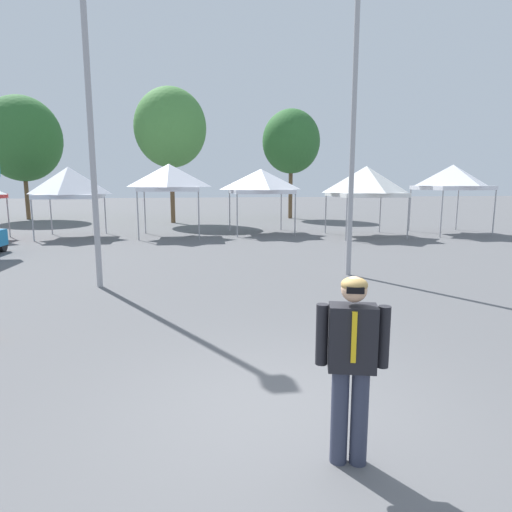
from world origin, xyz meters
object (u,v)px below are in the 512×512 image
Objects in this scene: tree_behind_tents_left at (291,142)px; light_pole_opposite_side at (355,76)px; canopy_tent_right_of_center at (261,181)px; canopy_tent_far_right at (366,181)px; light_pole_near_lift at (89,96)px; tree_behind_tents_right at (22,139)px; canopy_tent_far_left at (452,177)px; canopy_tent_behind_center at (69,183)px; tree_behind_tents_center at (170,128)px; canopy_tent_behind_left at (169,178)px; person_foreground at (352,358)px.

light_pole_opposite_side is at bearing -98.52° from tree_behind_tents_left.
canopy_tent_right_of_center is 5.13m from canopy_tent_far_right.
tree_behind_tents_left is (9.54, 19.74, 0.80)m from light_pole_near_lift.
tree_behind_tents_right is at bearing 143.52° from canopy_tent_right_of_center.
canopy_tent_far_left is 18.05m from light_pole_near_lift.
light_pole_opposite_side is at bearing -46.25° from canopy_tent_behind_center.
canopy_tent_right_of_center is (9.10, 0.16, 0.06)m from canopy_tent_behind_center.
canopy_tent_far_right is at bearing -174.25° from canopy_tent_far_left.
tree_behind_tents_right reaches higher than canopy_tent_behind_center.
tree_behind_tents_left reaches higher than canopy_tent_right_of_center.
tree_behind_tents_left is 8.54m from tree_behind_tents_center.
tree_behind_tents_left is (8.13, 9.43, 2.58)m from canopy_tent_behind_left.
tree_behind_tents_left is (12.74, 9.05, 2.81)m from canopy_tent_behind_center.
light_pole_near_lift reaches higher than person_foreground.
light_pole_near_lift is at bearing -97.82° from canopy_tent_behind_left.
canopy_tent_behind_left is 1.00× the size of canopy_tent_far_left.
light_pole_near_lift reaches higher than tree_behind_tents_left.
canopy_tent_behind_center is 0.43× the size of tree_behind_tents_left.
canopy_tent_far_right is 23.40m from tree_behind_tents_right.
canopy_tent_behind_center reaches higher than person_foreground.
canopy_tent_far_left is at bearing 45.68° from light_pole_opposite_side.
canopy_tent_far_right is 13.96m from light_pole_near_lift.
canopy_tent_right_of_center is 0.34× the size of light_pole_opposite_side.
canopy_tent_behind_left reaches higher than canopy_tent_behind_center.
canopy_tent_far_right is at bearing -23.09° from canopy_tent_right_of_center.
canopy_tent_behind_center is 0.99× the size of canopy_tent_far_right.
tree_behind_tents_center reaches higher than person_foreground.
light_pole_opposite_side is at bearing -54.13° from tree_behind_tents_right.
canopy_tent_far_left is 27.21m from tree_behind_tents_right.
canopy_tent_behind_center is at bearing 106.65° from light_pole_near_lift.
canopy_tent_far_left reaches higher than canopy_tent_behind_center.
tree_behind_tents_left is at bearing 77.80° from person_foreground.
canopy_tent_far_left is 0.43× the size of light_pole_near_lift.
tree_behind_tents_right is (-15.38, 21.27, 0.13)m from light_pole_opposite_side.
tree_behind_tents_right is (-18.28, 1.94, 0.11)m from tree_behind_tents_left.
canopy_tent_behind_left is at bearing 175.98° from canopy_tent_far_left.
canopy_tent_far_right is at bearing -9.00° from canopy_tent_behind_left.
canopy_tent_behind_left is 10.55m from light_pole_near_lift.
tree_behind_tents_center is at bearing 56.27° from canopy_tent_behind_center.
tree_behind_tents_center is 10.92m from tree_behind_tents_right.
light_pole_opposite_side reaches higher than light_pole_near_lift.
canopy_tent_right_of_center reaches higher than person_foreground.
canopy_tent_behind_left is 12.72m from tree_behind_tents_left.
tree_behind_tents_right is (-12.36, 29.33, 4.44)m from person_foreground.
canopy_tent_right_of_center is 1.81× the size of person_foreground.
light_pole_opposite_side is 26.26m from tree_behind_tents_right.
canopy_tent_far_right is at bearing -42.84° from tree_behind_tents_center.
light_pole_opposite_side reaches higher than canopy_tent_right_of_center.
canopy_tent_right_of_center is 10.82m from light_pole_opposite_side.
tree_behind_tents_center is (1.32, 17.47, 1.32)m from light_pole_near_lift.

